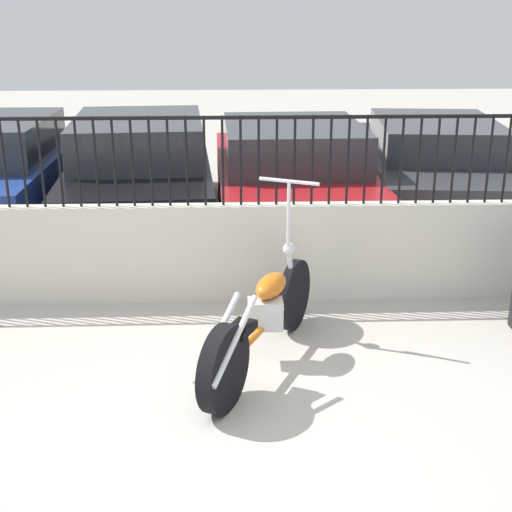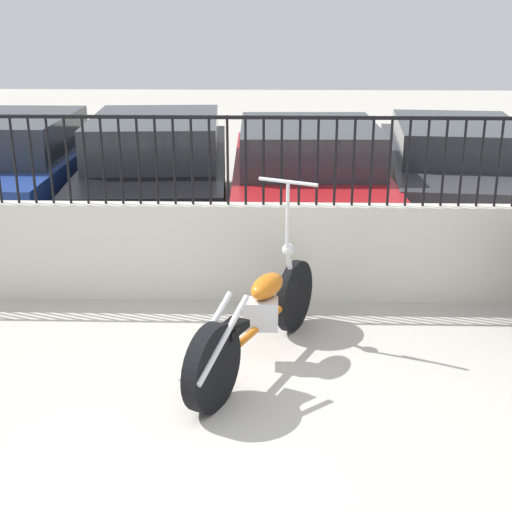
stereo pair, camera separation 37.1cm
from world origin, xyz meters
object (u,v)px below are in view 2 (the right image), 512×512
object	(u,v)px
car_blue	(16,164)
car_red	(307,175)
motorcycle_orange	(252,325)
car_black	(158,169)
car_dark_grey	(452,166)

from	to	relation	value
car_blue	car_red	world-z (taller)	car_blue
motorcycle_orange	car_black	distance (m)	4.26
motorcycle_orange	car_red	xyz separation A→B (m)	(0.59, 3.91, 0.29)
car_black	car_red	distance (m)	1.94
motorcycle_orange	car_blue	distance (m)	5.56
motorcycle_orange	car_dark_grey	distance (m)	5.24
car_blue	car_red	size ratio (longest dim) A/B	0.99
car_black	car_red	xyz separation A→B (m)	(1.94, -0.12, -0.03)
motorcycle_orange	car_dark_grey	size ratio (longest dim) A/B	0.42
motorcycle_orange	car_black	size ratio (longest dim) A/B	0.43
car_red	car_dark_grey	bearing A→B (deg)	-73.88
car_black	car_dark_grey	distance (m)	3.97
car_blue	car_red	bearing A→B (deg)	-97.31
motorcycle_orange	car_blue	world-z (taller)	motorcycle_orange
car_black	car_dark_grey	bearing A→B (deg)	-86.31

